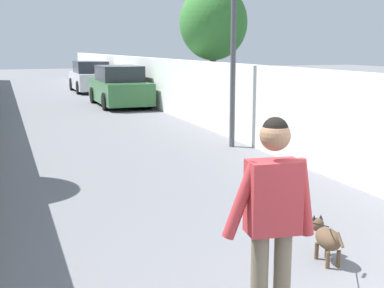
# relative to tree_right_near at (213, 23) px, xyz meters

# --- Properties ---
(ground_plane) EXTENTS (80.00, 80.00, 0.00)m
(ground_plane) POSITION_rel_tree_right_near_xyz_m (1.00, 3.82, -2.97)
(ground_plane) COLOR slate
(fence_right) EXTENTS (48.00, 0.30, 1.84)m
(fence_right) POSITION_rel_tree_right_near_xyz_m (-1.00, 0.90, -2.05)
(fence_right) COLOR silver
(fence_right) RESTS_ON ground
(tree_right_near) EXTENTS (2.12, 2.12, 4.15)m
(tree_right_near) POSITION_rel_tree_right_near_xyz_m (0.00, 0.00, 0.00)
(tree_right_near) COLOR brown
(tree_right_near) RESTS_ON ground
(lamp_post) EXTENTS (0.36, 0.36, 3.95)m
(lamp_post) POSITION_rel_tree_right_near_xyz_m (-4.64, 1.45, -0.24)
(lamp_post) COLOR #4C4C51
(lamp_post) RESTS_ON ground
(person_skateboarder) EXTENTS (0.26, 0.72, 1.67)m
(person_skateboarder) POSITION_rel_tree_right_near_xyz_m (-11.99, 4.51, -1.91)
(person_skateboarder) COLOR #726651
(person_skateboarder) RESTS_ON skateboard
(dog) EXTENTS (1.47, 1.45, 1.06)m
(dog) POSITION_rel_tree_right_near_xyz_m (-10.82, 3.20, -2.70)
(dog) COLOR brown
(dog) RESTS_ON ground
(car_near) EXTENTS (4.22, 1.80, 1.54)m
(car_near) POSITION_rel_tree_right_near_xyz_m (4.46, 2.05, -2.26)
(car_near) COLOR #336B38
(car_near) RESTS_ON ground
(car_far) EXTENTS (4.07, 1.80, 1.54)m
(car_far) POSITION_rel_tree_right_near_xyz_m (11.19, 2.05, -2.26)
(car_far) COLOR silver
(car_far) RESTS_ON ground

